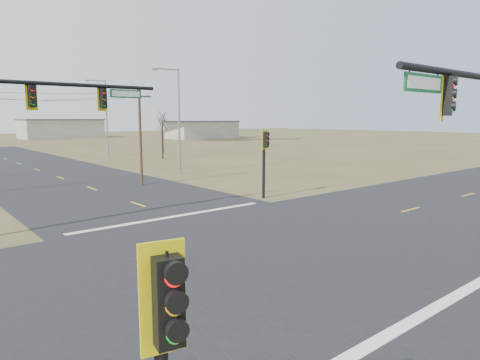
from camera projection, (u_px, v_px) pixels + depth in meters
name	position (u px, v px, depth m)	size (l,w,h in m)	color
ground	(265.00, 248.00, 18.29)	(320.00, 320.00, 0.00)	brown
road_ew	(265.00, 248.00, 18.29)	(160.00, 14.00, 0.02)	black
road_ns	(265.00, 248.00, 18.29)	(14.00, 160.00, 0.02)	black
stop_bar_near	(438.00, 306.00, 12.55)	(12.00, 0.40, 0.01)	silver
stop_bar_far	(174.00, 216.00, 24.02)	(12.00, 0.40, 0.01)	silver
mast_arm_far	(29.00, 117.00, 20.50)	(9.60, 0.47, 7.78)	black
pedestal_signal_ne	(265.00, 149.00, 29.17)	(0.60, 0.53, 4.76)	black
pedestal_signal_sw	(166.00, 332.00, 4.91)	(0.63, 0.54, 4.16)	black
utility_pole_near	(140.00, 135.00, 34.80)	(1.90, 0.50, 7.84)	#482D1F
streetlight_a	(177.00, 115.00, 41.66)	(2.88, 0.39, 10.30)	gray
streetlight_b	(105.00, 114.00, 61.39)	(3.06, 0.39, 10.95)	gray
bare_tree_c	(162.00, 123.00, 57.75)	(2.83, 2.83, 6.22)	black
bare_tree_d	(162.00, 117.00, 66.73)	(3.00, 3.00, 7.10)	black
warehouse_mid	(61.00, 129.00, 117.77)	(20.00, 12.00, 5.00)	#ADA999
warehouse_right	(202.00, 130.00, 117.52)	(18.00, 10.00, 4.50)	#ADA999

